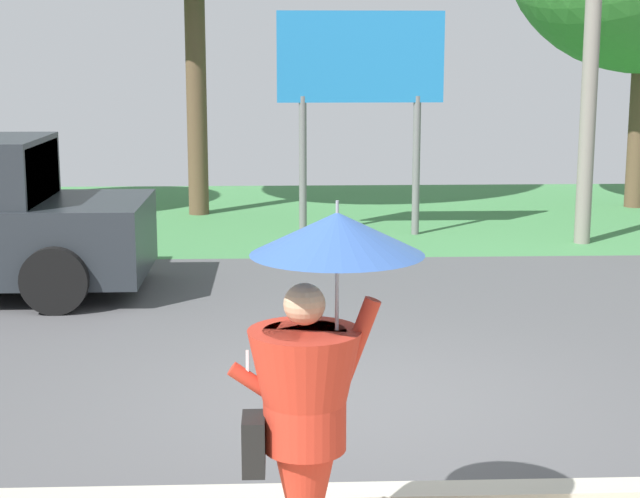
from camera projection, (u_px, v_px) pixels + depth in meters
ground_plane at (335, 316)px, 11.42m from camera, size 40.00×22.00×0.20m
monk_pedestrian at (311, 402)px, 5.34m from camera, size 1.03×0.90×2.13m
roadside_billboard at (360, 73)px, 15.77m from camera, size 2.60×0.12×3.50m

